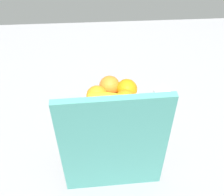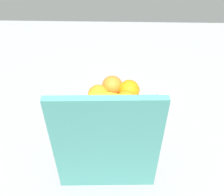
{
  "view_description": "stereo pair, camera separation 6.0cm",
  "coord_description": "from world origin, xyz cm",
  "px_view_note": "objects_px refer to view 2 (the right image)",
  "views": [
    {
      "loc": [
        5.56,
        71.46,
        78.25
      ],
      "look_at": [
        1.16,
        -0.2,
        8.61
      ],
      "focal_mm": 45.1,
      "sensor_mm": 36.0,
      "label": 1
    },
    {
      "loc": [
        -0.45,
        71.58,
        78.25
      ],
      "look_at": [
        1.16,
        -0.2,
        8.61
      ],
      "focal_mm": 45.1,
      "sensor_mm": 36.0,
      "label": 2
    }
  ],
  "objects_px": {
    "orange_center": "(98,107)",
    "orange_top_stack": "(128,90)",
    "cutting_board": "(105,147)",
    "jar_lid": "(165,96)",
    "orange_front_left": "(111,86)",
    "orange_back_left": "(114,111)",
    "orange_front_right": "(97,95)",
    "fruit_bowl": "(112,110)",
    "banana_bunch": "(110,103)",
    "orange_back_right": "(125,101)"
  },
  "relations": [
    {
      "from": "orange_back_left",
      "to": "orange_center",
      "type": "bearing_deg",
      "value": -16.44
    },
    {
      "from": "orange_top_stack",
      "to": "cutting_board",
      "type": "xyz_separation_m",
      "value": [
        0.07,
        0.33,
        0.09
      ]
    },
    {
      "from": "fruit_bowl",
      "to": "banana_bunch",
      "type": "relative_size",
      "value": 1.44
    },
    {
      "from": "orange_back_right",
      "to": "cutting_board",
      "type": "relative_size",
      "value": 0.22
    },
    {
      "from": "orange_back_left",
      "to": "cutting_board",
      "type": "distance_m",
      "value": 0.24
    },
    {
      "from": "fruit_bowl",
      "to": "jar_lid",
      "type": "relative_size",
      "value": 3.82
    },
    {
      "from": "orange_front_left",
      "to": "orange_top_stack",
      "type": "relative_size",
      "value": 1.0
    },
    {
      "from": "orange_front_left",
      "to": "cutting_board",
      "type": "bearing_deg",
      "value": 88.84
    },
    {
      "from": "orange_front_left",
      "to": "orange_back_left",
      "type": "bearing_deg",
      "value": 96.53
    },
    {
      "from": "orange_front_right",
      "to": "orange_back_right",
      "type": "bearing_deg",
      "value": 164.1
    },
    {
      "from": "orange_back_right",
      "to": "banana_bunch",
      "type": "distance_m",
      "value": 0.05
    },
    {
      "from": "jar_lid",
      "to": "orange_front_left",
      "type": "bearing_deg",
      "value": 8.77
    },
    {
      "from": "fruit_bowl",
      "to": "orange_center",
      "type": "xyz_separation_m",
      "value": [
        0.05,
        0.05,
        0.06
      ]
    },
    {
      "from": "orange_center",
      "to": "orange_top_stack",
      "type": "xyz_separation_m",
      "value": [
        -0.1,
        -0.09,
        0.0
      ]
    },
    {
      "from": "orange_front_left",
      "to": "orange_front_right",
      "type": "height_order",
      "value": "same"
    },
    {
      "from": "orange_front_right",
      "to": "orange_center",
      "type": "bearing_deg",
      "value": 96.32
    },
    {
      "from": "fruit_bowl",
      "to": "orange_back_right",
      "type": "xyz_separation_m",
      "value": [
        -0.05,
        0.01,
        0.06
      ]
    },
    {
      "from": "orange_front_left",
      "to": "orange_top_stack",
      "type": "xyz_separation_m",
      "value": [
        -0.06,
        0.02,
        0.0
      ]
    },
    {
      "from": "orange_back_left",
      "to": "orange_front_left",
      "type": "bearing_deg",
      "value": -83.47
    },
    {
      "from": "orange_top_stack",
      "to": "jar_lid",
      "type": "relative_size",
      "value": 1.18
    },
    {
      "from": "orange_front_right",
      "to": "jar_lid",
      "type": "height_order",
      "value": "orange_front_right"
    },
    {
      "from": "fruit_bowl",
      "to": "orange_center",
      "type": "distance_m",
      "value": 0.09
    },
    {
      "from": "banana_bunch",
      "to": "fruit_bowl",
      "type": "bearing_deg",
      "value": -103.8
    },
    {
      "from": "orange_back_left",
      "to": "cutting_board",
      "type": "xyz_separation_m",
      "value": [
        0.02,
        0.22,
        0.09
      ]
    },
    {
      "from": "orange_front_right",
      "to": "cutting_board",
      "type": "bearing_deg",
      "value": 97.98
    },
    {
      "from": "orange_center",
      "to": "orange_front_left",
      "type": "bearing_deg",
      "value": -110.39
    },
    {
      "from": "fruit_bowl",
      "to": "orange_front_right",
      "type": "xyz_separation_m",
      "value": [
        0.05,
        -0.01,
        0.06
      ]
    },
    {
      "from": "orange_back_left",
      "to": "jar_lid",
      "type": "xyz_separation_m",
      "value": [
        -0.2,
        -0.16,
        -0.08
      ]
    },
    {
      "from": "fruit_bowl",
      "to": "orange_top_stack",
      "type": "bearing_deg",
      "value": -142.97
    },
    {
      "from": "orange_center",
      "to": "banana_bunch",
      "type": "distance_m",
      "value": 0.04
    },
    {
      "from": "orange_center",
      "to": "jar_lid",
      "type": "distance_m",
      "value": 0.31
    },
    {
      "from": "fruit_bowl",
      "to": "orange_back_left",
      "type": "xyz_separation_m",
      "value": [
        -0.01,
        0.06,
        0.06
      ]
    },
    {
      "from": "jar_lid",
      "to": "orange_back_left",
      "type": "bearing_deg",
      "value": 38.99
    },
    {
      "from": "orange_back_right",
      "to": "jar_lid",
      "type": "xyz_separation_m",
      "value": [
        -0.16,
        -0.11,
        -0.08
      ]
    },
    {
      "from": "orange_front_right",
      "to": "orange_back_left",
      "type": "distance_m",
      "value": 0.1
    },
    {
      "from": "orange_back_right",
      "to": "cutting_board",
      "type": "height_order",
      "value": "cutting_board"
    },
    {
      "from": "fruit_bowl",
      "to": "orange_back_left",
      "type": "bearing_deg",
      "value": 98.65
    },
    {
      "from": "orange_front_right",
      "to": "banana_bunch",
      "type": "relative_size",
      "value": 0.45
    },
    {
      "from": "orange_back_left",
      "to": "banana_bunch",
      "type": "distance_m",
      "value": 0.04
    },
    {
      "from": "orange_back_right",
      "to": "banana_bunch",
      "type": "relative_size",
      "value": 0.45
    },
    {
      "from": "orange_top_stack",
      "to": "orange_back_left",
      "type": "bearing_deg",
      "value": 65.91
    },
    {
      "from": "orange_front_left",
      "to": "orange_back_left",
      "type": "distance_m",
      "value": 0.13
    },
    {
      "from": "orange_back_right",
      "to": "jar_lid",
      "type": "distance_m",
      "value": 0.21
    },
    {
      "from": "cutting_board",
      "to": "jar_lid",
      "type": "bearing_deg",
      "value": -122.26
    },
    {
      "from": "orange_front_right",
      "to": "banana_bunch",
      "type": "height_order",
      "value": "banana_bunch"
    },
    {
      "from": "orange_front_right",
      "to": "jar_lid",
      "type": "xyz_separation_m",
      "value": [
        -0.26,
        -0.09,
        -0.08
      ]
    },
    {
      "from": "cutting_board",
      "to": "jar_lid",
      "type": "distance_m",
      "value": 0.47
    },
    {
      "from": "orange_front_left",
      "to": "orange_back_right",
      "type": "bearing_deg",
      "value": 122.44
    },
    {
      "from": "orange_front_left",
      "to": "cutting_board",
      "type": "distance_m",
      "value": 0.36
    },
    {
      "from": "orange_front_right",
      "to": "cutting_board",
      "type": "xyz_separation_m",
      "value": [
        -0.04,
        0.3,
        0.09
      ]
    }
  ]
}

